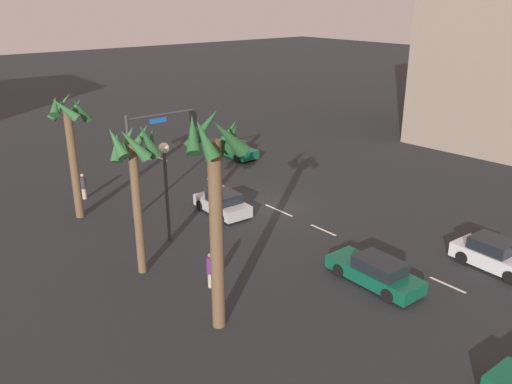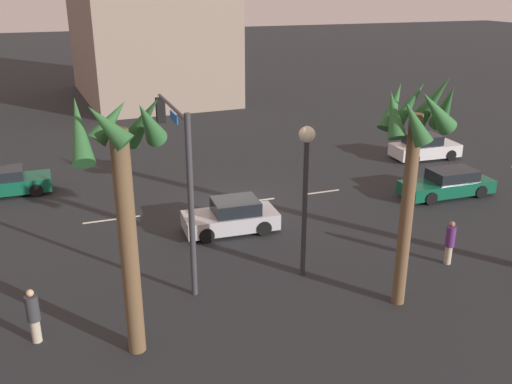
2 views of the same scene
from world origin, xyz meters
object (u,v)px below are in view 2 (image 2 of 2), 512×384
Objects in this scene: car_2 at (424,147)px; traffic_signal at (179,162)px; pedestrian_0 at (33,315)px; car_0 at (8,182)px; palm_tree_2 at (415,135)px; palm_tree_0 at (123,176)px; streetlamp at (306,172)px; pedestrian_1 at (450,242)px; car_4 at (232,217)px; car_1 at (448,184)px.

traffic_signal is (16.90, 9.18, 3.58)m from car_2.
car_0 is at bearing -84.27° from pedestrian_0.
palm_tree_2 is at bearing 171.55° from pedestrian_0.
pedestrian_0 reaches higher than car_0.
palm_tree_0 is at bearing 34.50° from car_2.
palm_tree_0 is (-4.12, 15.04, 4.69)m from car_0.
car_2 is 17.08m from streetlamp.
car_2 is at bearing 175.50° from car_0.
palm_tree_2 is (-8.63, 0.31, 0.41)m from palm_tree_0.
car_2 is at bearing -140.10° from streetlamp.
car_2 is 13.94m from pedestrian_1.
palm_tree_2 is at bearing 145.60° from traffic_signal.
car_4 is 0.64× the size of traffic_signal.
pedestrian_1 reaches higher than car_1.
pedestrian_0 is at bearing -26.69° from palm_tree_0.
streetlamp is at bearing -50.47° from palm_tree_2.
palm_tree_0 is at bearing 24.26° from car_1.
car_1 is 0.62× the size of palm_tree_2.
pedestrian_1 is (-15.98, 13.68, 0.29)m from car_0.
palm_tree_0 is at bearing 153.31° from pedestrian_0.
car_1 is at bearing -166.48° from traffic_signal.
palm_tree_0 is (16.48, 7.43, 4.70)m from car_1.
palm_tree_2 reaches higher than traffic_signal.
streetlamp is 6.94m from palm_tree_0.
pedestrian_1 is at bearing 164.46° from traffic_signal.
pedestrian_0 is 12.46m from palm_tree_2.
car_0 is 0.72× the size of streetlamp.
car_1 is 2.71× the size of pedestrian_1.
car_2 is 17.89m from palm_tree_2.
car_4 is 8.83m from pedestrian_1.
car_4 is 0.73× the size of streetlamp.
pedestrian_0 is 0.23× the size of palm_tree_2.
car_1 is 6.39m from car_2.
car_2 is 1.02× the size of car_4.
pedestrian_0 is at bearing 27.57° from traffic_signal.
pedestrian_1 is (4.62, 6.06, 0.30)m from car_1.
car_2 is (-23.33, 1.84, 0.05)m from car_0.
pedestrian_1 reaches higher than car_0.
streetlamp is at bearing 39.90° from car_2.
pedestrian_1 is at bearing 140.30° from car_4.
streetlamp reaches higher than pedestrian_1.
car_4 reaches higher than car_0.
car_4 is 2.33× the size of pedestrian_1.
car_1 reaches higher than car_0.
streetlamp is (-1.28, 4.55, 3.29)m from car_4.
car_1 is at bearing -127.30° from pedestrian_1.
car_2 is 15.44m from car_4.
traffic_signal is at bearing -119.84° from palm_tree_0.
traffic_signal reaches higher than car_1.
car_0 is 21.96m from car_1.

